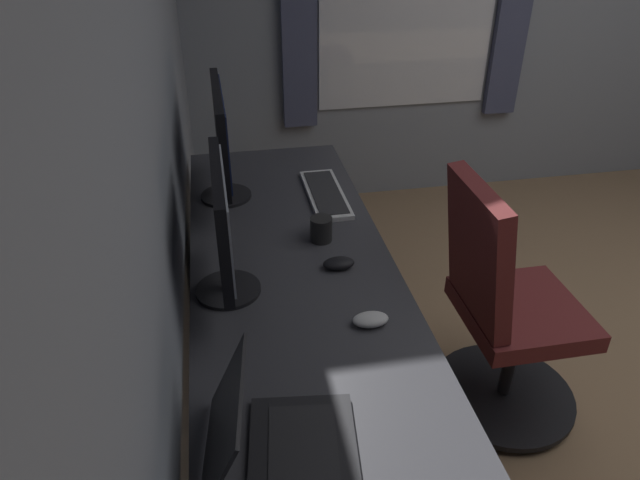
# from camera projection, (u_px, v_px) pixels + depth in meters

# --- Properties ---
(wall_back) EXTENTS (4.97, 0.10, 2.60)m
(wall_back) POSITION_uv_depth(u_px,v_px,m) (126.00, 153.00, 1.27)
(wall_back) COLOR #8C939E
(wall_back) RESTS_ON ground
(desk) EXTENTS (2.39, 0.67, 0.73)m
(desk) POSITION_uv_depth(u_px,v_px,m) (304.00, 320.00, 1.76)
(desk) COLOR #38383D
(desk) RESTS_ON ground
(drawer_pedestal) EXTENTS (0.40, 0.51, 0.69)m
(drawer_pedestal) POSITION_uv_depth(u_px,v_px,m) (279.00, 306.00, 2.34)
(drawer_pedestal) COLOR #38383D
(drawer_pedestal) RESTS_ON ground
(monitor_primary) EXTENTS (0.56, 0.20, 0.44)m
(monitor_primary) POSITION_uv_depth(u_px,v_px,m) (221.00, 137.00, 2.19)
(monitor_primary) COLOR black
(monitor_primary) RESTS_ON desk
(monitor_secondary) EXTENTS (0.47, 0.20, 0.41)m
(monitor_secondary) POSITION_uv_depth(u_px,v_px,m) (223.00, 225.00, 1.66)
(monitor_secondary) COLOR black
(monitor_secondary) RESTS_ON desk
(laptop_leftmost) EXTENTS (0.35, 0.37, 0.22)m
(laptop_leftmost) POSITION_uv_depth(u_px,v_px,m) (272.00, 440.00, 1.25)
(laptop_leftmost) COLOR black
(laptop_leftmost) RESTS_ON desk
(keyboard_main) EXTENTS (0.42, 0.14, 0.02)m
(keyboard_main) POSITION_uv_depth(u_px,v_px,m) (325.00, 194.00, 2.32)
(keyboard_main) COLOR silver
(keyboard_main) RESTS_ON desk
(mouse_main) EXTENTS (0.06, 0.10, 0.03)m
(mouse_main) POSITION_uv_depth(u_px,v_px,m) (339.00, 263.00, 1.89)
(mouse_main) COLOR black
(mouse_main) RESTS_ON desk
(mouse_spare) EXTENTS (0.06, 0.10, 0.03)m
(mouse_spare) POSITION_uv_depth(u_px,v_px,m) (371.00, 320.00, 1.64)
(mouse_spare) COLOR silver
(mouse_spare) RESTS_ON desk
(coffee_mug) EXTENTS (0.12, 0.08, 0.09)m
(coffee_mug) POSITION_uv_depth(u_px,v_px,m) (321.00, 229.00, 2.02)
(coffee_mug) COLOR black
(coffee_mug) RESTS_ON desk
(office_chair) EXTENTS (0.56, 0.56, 0.97)m
(office_chair) POSITION_uv_depth(u_px,v_px,m) (502.00, 315.00, 2.12)
(office_chair) COLOR maroon
(office_chair) RESTS_ON ground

